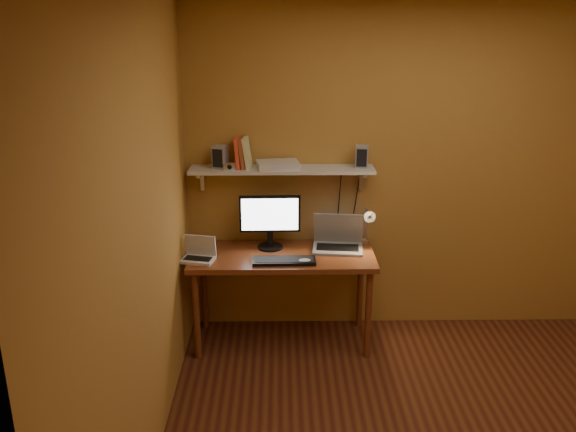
{
  "coord_description": "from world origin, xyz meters",
  "views": [
    {
      "loc": [
        -0.96,
        -3.01,
        2.51
      ],
      "look_at": [
        -0.91,
        1.18,
        1.09
      ],
      "focal_mm": 38.0,
      "sensor_mm": 36.0,
      "label": 1
    }
  ],
  "objects_px": {
    "wall_shelf": "(282,170)",
    "shelf_camera": "(229,167)",
    "desk_lamp": "(368,222)",
    "monitor": "(270,219)",
    "desk": "(282,264)",
    "router": "(278,165)",
    "keyboard": "(284,261)",
    "speaker_left": "(220,157)",
    "speaker_right": "(362,156)",
    "mouse": "(305,261)",
    "laptop": "(338,239)",
    "netbook": "(199,253)"
  },
  "relations": [
    {
      "from": "laptop",
      "to": "netbook",
      "type": "relative_size",
      "value": 1.53
    },
    {
      "from": "wall_shelf",
      "to": "router",
      "type": "bearing_deg",
      "value": -165.05
    },
    {
      "from": "netbook",
      "to": "speaker_right",
      "type": "height_order",
      "value": "speaker_right"
    },
    {
      "from": "wall_shelf",
      "to": "router",
      "type": "xyz_separation_m",
      "value": [
        -0.03,
        -0.01,
        0.04
      ]
    },
    {
      "from": "speaker_left",
      "to": "shelf_camera",
      "type": "height_order",
      "value": "speaker_left"
    },
    {
      "from": "monitor",
      "to": "laptop",
      "type": "xyz_separation_m",
      "value": [
        0.53,
        -0.01,
        -0.17
      ]
    },
    {
      "from": "wall_shelf",
      "to": "mouse",
      "type": "relative_size",
      "value": 13.68
    },
    {
      "from": "speaker_right",
      "to": "shelf_camera",
      "type": "bearing_deg",
      "value": -169.38
    },
    {
      "from": "speaker_left",
      "to": "monitor",
      "type": "bearing_deg",
      "value": 8.74
    },
    {
      "from": "monitor",
      "to": "router",
      "type": "relative_size",
      "value": 1.52
    },
    {
      "from": "wall_shelf",
      "to": "shelf_camera",
      "type": "xyz_separation_m",
      "value": [
        -0.39,
        -0.07,
        0.04
      ]
    },
    {
      "from": "wall_shelf",
      "to": "keyboard",
      "type": "height_order",
      "value": "wall_shelf"
    },
    {
      "from": "speaker_right",
      "to": "router",
      "type": "height_order",
      "value": "speaker_right"
    },
    {
      "from": "mouse",
      "to": "desk_lamp",
      "type": "bearing_deg",
      "value": 28.53
    },
    {
      "from": "router",
      "to": "keyboard",
      "type": "bearing_deg",
      "value": -83.1
    },
    {
      "from": "desk",
      "to": "monitor",
      "type": "height_order",
      "value": "monitor"
    },
    {
      "from": "keyboard",
      "to": "desk_lamp",
      "type": "relative_size",
      "value": 1.24
    },
    {
      "from": "desk",
      "to": "monitor",
      "type": "bearing_deg",
      "value": 126.72
    },
    {
      "from": "shelf_camera",
      "to": "router",
      "type": "xyz_separation_m",
      "value": [
        0.36,
        0.06,
        -0.0
      ]
    },
    {
      "from": "shelf_camera",
      "to": "monitor",
      "type": "bearing_deg",
      "value": -0.53
    },
    {
      "from": "laptop",
      "to": "desk_lamp",
      "type": "xyz_separation_m",
      "value": [
        0.23,
        0.01,
        0.14
      ]
    },
    {
      "from": "keyboard",
      "to": "speaker_left",
      "type": "bearing_deg",
      "value": 143.07
    },
    {
      "from": "desk_lamp",
      "to": "speaker_left",
      "type": "bearing_deg",
      "value": 177.04
    },
    {
      "from": "desk_lamp",
      "to": "shelf_camera",
      "type": "xyz_separation_m",
      "value": [
        -1.05,
        0.0,
        0.44
      ]
    },
    {
      "from": "keyboard",
      "to": "router",
      "type": "height_order",
      "value": "router"
    },
    {
      "from": "wall_shelf",
      "to": "desk_lamp",
      "type": "distance_m",
      "value": 0.77
    },
    {
      "from": "laptop",
      "to": "desk",
      "type": "bearing_deg",
      "value": -159.06
    },
    {
      "from": "laptop",
      "to": "monitor",
      "type": "bearing_deg",
      "value": -174.97
    },
    {
      "from": "wall_shelf",
      "to": "netbook",
      "type": "height_order",
      "value": "wall_shelf"
    },
    {
      "from": "keyboard",
      "to": "speaker_left",
      "type": "relative_size",
      "value": 2.65
    },
    {
      "from": "netbook",
      "to": "desk",
      "type": "bearing_deg",
      "value": 22.23
    },
    {
      "from": "wall_shelf",
      "to": "speaker_right",
      "type": "bearing_deg",
      "value": 0.13
    },
    {
      "from": "laptop",
      "to": "speaker_right",
      "type": "bearing_deg",
      "value": 31.04
    },
    {
      "from": "speaker_right",
      "to": "shelf_camera",
      "type": "xyz_separation_m",
      "value": [
        -1.0,
        -0.07,
        -0.06
      ]
    },
    {
      "from": "monitor",
      "to": "netbook",
      "type": "relative_size",
      "value": 1.76
    },
    {
      "from": "router",
      "to": "desk_lamp",
      "type": "bearing_deg",
      "value": -4.97
    },
    {
      "from": "desk",
      "to": "monitor",
      "type": "relative_size",
      "value": 2.99
    },
    {
      "from": "desk_lamp",
      "to": "router",
      "type": "xyz_separation_m",
      "value": [
        -0.69,
        0.06,
        0.44
      ]
    },
    {
      "from": "keyboard",
      "to": "router",
      "type": "distance_m",
      "value": 0.73
    },
    {
      "from": "speaker_left",
      "to": "shelf_camera",
      "type": "distance_m",
      "value": 0.11
    },
    {
      "from": "desk_lamp",
      "to": "wall_shelf",
      "type": "bearing_deg",
      "value": 174.12
    },
    {
      "from": "desk",
      "to": "keyboard",
      "type": "bearing_deg",
      "value": -85.52
    },
    {
      "from": "desk_lamp",
      "to": "monitor",
      "type": "bearing_deg",
      "value": -179.88
    },
    {
      "from": "desk",
      "to": "keyboard",
      "type": "height_order",
      "value": "keyboard"
    },
    {
      "from": "desk_lamp",
      "to": "shelf_camera",
      "type": "height_order",
      "value": "shelf_camera"
    },
    {
      "from": "laptop",
      "to": "speaker_left",
      "type": "height_order",
      "value": "speaker_left"
    },
    {
      "from": "laptop",
      "to": "speaker_left",
      "type": "bearing_deg",
      "value": -178.38
    },
    {
      "from": "keyboard",
      "to": "router",
      "type": "xyz_separation_m",
      "value": [
        -0.04,
        0.35,
        0.64
      ]
    },
    {
      "from": "wall_shelf",
      "to": "keyboard",
      "type": "xyz_separation_m",
      "value": [
        0.01,
        -0.36,
        -0.6
      ]
    },
    {
      "from": "desk",
      "to": "router",
      "type": "bearing_deg",
      "value": 99.06
    }
  ]
}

